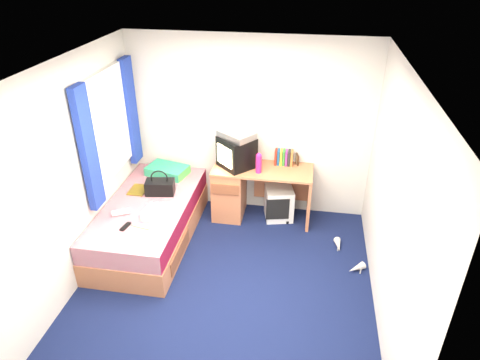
% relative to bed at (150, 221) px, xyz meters
% --- Properties ---
extents(ground, '(3.40, 3.40, 0.00)m').
position_rel_bed_xyz_m(ground, '(1.10, -0.70, -0.27)').
color(ground, '#0C1438').
rests_on(ground, ground).
extents(room_shell, '(3.40, 3.40, 3.40)m').
position_rel_bed_xyz_m(room_shell, '(1.10, -0.70, 1.18)').
color(room_shell, white).
rests_on(room_shell, ground).
extents(bed, '(1.01, 2.00, 0.54)m').
position_rel_bed_xyz_m(bed, '(0.00, 0.00, 0.00)').
color(bed, '#C47A52').
rests_on(bed, ground).
extents(pillow, '(0.60, 0.45, 0.12)m').
position_rel_bed_xyz_m(pillow, '(0.01, 0.74, 0.33)').
color(pillow, teal).
rests_on(pillow, bed).
extents(desk, '(1.30, 0.55, 0.75)m').
position_rel_bed_xyz_m(desk, '(1.05, 0.74, 0.14)').
color(desk, '#C47A52').
rests_on(desk, ground).
extents(storage_cube, '(0.43, 0.43, 0.45)m').
position_rel_bed_xyz_m(storage_cube, '(1.56, 0.76, -0.04)').
color(storage_cube, white).
rests_on(storage_cube, ground).
extents(crt_tv, '(0.56, 0.55, 0.41)m').
position_rel_bed_xyz_m(crt_tv, '(0.97, 0.74, 0.69)').
color(crt_tv, black).
rests_on(crt_tv, desk).
extents(vcr, '(0.53, 0.50, 0.08)m').
position_rel_bed_xyz_m(vcr, '(0.98, 0.74, 0.93)').
color(vcr, '#B3B3B5').
rests_on(vcr, crt_tv).
extents(book_row, '(0.24, 0.13, 0.20)m').
position_rel_bed_xyz_m(book_row, '(1.58, 0.90, 0.58)').
color(book_row, maroon).
rests_on(book_row, desk).
extents(picture_frame, '(0.05, 0.12, 0.14)m').
position_rel_bed_xyz_m(picture_frame, '(1.76, 0.93, 0.55)').
color(picture_frame, black).
rests_on(picture_frame, desk).
extents(pink_water_bottle, '(0.09, 0.09, 0.24)m').
position_rel_bed_xyz_m(pink_water_bottle, '(1.28, 0.61, 0.60)').
color(pink_water_bottle, '#F22273').
rests_on(pink_water_bottle, desk).
extents(aerosol_can, '(0.05, 0.05, 0.18)m').
position_rel_bed_xyz_m(aerosol_can, '(1.25, 0.73, 0.57)').
color(aerosol_can, white).
rests_on(aerosol_can, desk).
extents(handbag, '(0.38, 0.25, 0.33)m').
position_rel_bed_xyz_m(handbag, '(0.08, 0.24, 0.37)').
color(handbag, black).
rests_on(handbag, bed).
extents(towel, '(0.35, 0.30, 0.10)m').
position_rel_bed_xyz_m(towel, '(0.23, -0.29, 0.32)').
color(towel, silver).
rests_on(towel, bed).
extents(magazine, '(0.21, 0.28, 0.01)m').
position_rel_bed_xyz_m(magazine, '(-0.22, 0.26, 0.28)').
color(magazine, gold).
rests_on(magazine, bed).
extents(water_bottle, '(0.21, 0.16, 0.07)m').
position_rel_bed_xyz_m(water_bottle, '(-0.21, -0.32, 0.31)').
color(water_bottle, white).
rests_on(water_bottle, bed).
extents(colour_swatch_fan, '(0.23, 0.10, 0.01)m').
position_rel_bed_xyz_m(colour_swatch_fan, '(0.11, -0.50, 0.28)').
color(colour_swatch_fan, gold).
rests_on(colour_swatch_fan, bed).
extents(remote_control, '(0.08, 0.17, 0.02)m').
position_rel_bed_xyz_m(remote_control, '(-0.06, -0.54, 0.28)').
color(remote_control, black).
rests_on(remote_control, bed).
extents(window_assembly, '(0.11, 1.42, 1.40)m').
position_rel_bed_xyz_m(window_assembly, '(-0.45, 0.20, 1.15)').
color(window_assembly, silver).
rests_on(window_assembly, room_shell).
extents(white_heels, '(0.36, 0.62, 0.09)m').
position_rel_bed_xyz_m(white_heels, '(2.45, -0.01, -0.23)').
color(white_heels, beige).
rests_on(white_heels, ground).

